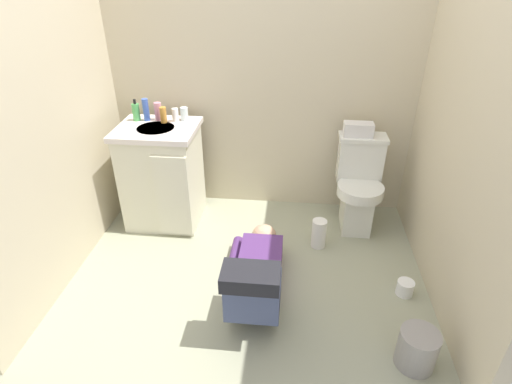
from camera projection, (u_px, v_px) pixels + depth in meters
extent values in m
cube|color=#999B7F|center=(249.00, 273.00, 2.90)|extent=(2.91, 2.92, 0.04)
cube|color=beige|center=(262.00, 65.00, 3.14)|extent=(2.57, 0.08, 2.40)
cube|color=beige|center=(36.00, 99.00, 2.39)|extent=(0.08, 1.92, 2.40)
cube|color=beige|center=(478.00, 114.00, 2.18)|extent=(0.08, 1.92, 2.40)
cube|color=silver|center=(356.00, 207.00, 3.26)|extent=(0.22, 0.30, 0.38)
cylinder|color=silver|center=(360.00, 190.00, 3.11)|extent=(0.35, 0.35, 0.08)
cube|color=silver|center=(360.00, 160.00, 3.19)|extent=(0.34, 0.17, 0.34)
cube|color=silver|center=(363.00, 137.00, 3.10)|extent=(0.36, 0.19, 0.03)
cube|color=beige|center=(163.00, 177.00, 3.27)|extent=(0.56, 0.48, 0.78)
cube|color=silver|center=(157.00, 129.00, 3.07)|extent=(0.60, 0.52, 0.04)
cylinder|color=silver|center=(156.00, 131.00, 3.05)|extent=(0.28, 0.28, 0.05)
cube|color=beige|center=(173.00, 197.00, 3.05)|extent=(0.26, 0.03, 0.66)
cylinder|color=silver|center=(161.00, 114.00, 3.15)|extent=(0.02, 0.02, 0.10)
cube|color=#512D6B|center=(260.00, 266.00, 2.80)|extent=(0.29, 0.52, 0.17)
sphere|color=tan|center=(264.00, 237.00, 3.08)|extent=(0.19, 0.19, 0.19)
cube|color=#495477|center=(254.00, 294.00, 2.44)|extent=(0.31, 0.28, 0.20)
cube|color=#495477|center=(252.00, 296.00, 2.26)|extent=(0.31, 0.12, 0.32)
cube|color=black|center=(251.00, 277.00, 2.13)|extent=(0.31, 0.19, 0.09)
cylinder|color=#512D6B|center=(236.00, 253.00, 2.97)|extent=(0.08, 0.30, 0.08)
cube|color=silver|center=(358.00, 129.00, 3.07)|extent=(0.22, 0.11, 0.10)
cylinder|color=#4BA352|center=(136.00, 112.00, 3.14)|extent=(0.06, 0.06, 0.13)
cylinder|color=black|center=(135.00, 102.00, 3.10)|extent=(0.02, 0.02, 0.04)
cylinder|color=#3F61BE|center=(146.00, 110.00, 3.13)|extent=(0.05, 0.05, 0.17)
cylinder|color=pink|center=(158.00, 111.00, 3.15)|extent=(0.05, 0.05, 0.14)
cylinder|color=#C88732|center=(163.00, 115.00, 3.10)|extent=(0.05, 0.05, 0.12)
cylinder|color=white|center=(175.00, 115.00, 3.13)|extent=(0.05, 0.05, 0.10)
cylinder|color=silver|center=(184.00, 114.00, 3.15)|extent=(0.06, 0.06, 0.10)
cylinder|color=gray|center=(417.00, 349.00, 2.18)|extent=(0.21, 0.21, 0.23)
cylinder|color=white|center=(319.00, 233.00, 3.08)|extent=(0.11, 0.11, 0.23)
cylinder|color=white|center=(405.00, 288.00, 2.67)|extent=(0.11, 0.11, 0.10)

